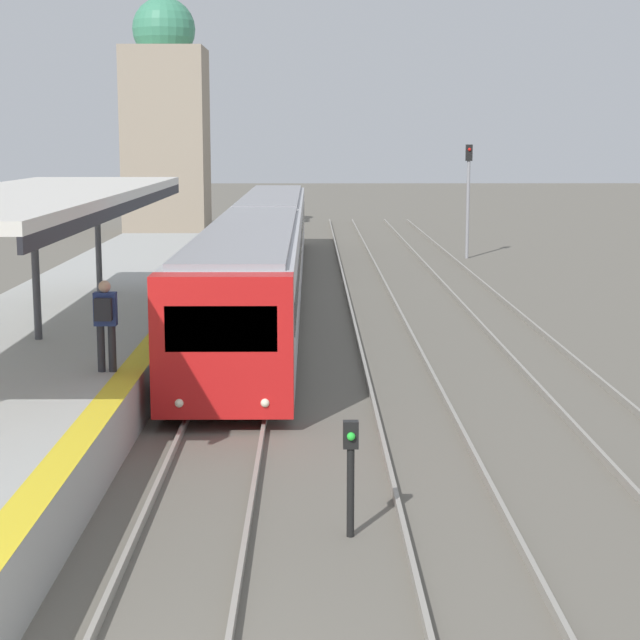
{
  "coord_description": "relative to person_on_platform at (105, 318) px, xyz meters",
  "views": [
    {
      "loc": [
        1.56,
        -8.0,
        5.14
      ],
      "look_at": [
        1.75,
        13.27,
        1.54
      ],
      "focal_mm": 60.0,
      "sensor_mm": 36.0,
      "label": 1
    }
  ],
  "objects": [
    {
      "name": "distant_domed_building",
      "position": [
        -4.21,
        40.57,
        4.05
      ],
      "size": [
        4.42,
        4.42,
        12.7
      ],
      "color": "gray",
      "rests_on": "ground_plane"
    },
    {
      "name": "signal_post_near",
      "position": [
        4.2,
        -5.58,
        -1.0
      ],
      "size": [
        0.2,
        0.21,
        1.56
      ],
      "color": "black",
      "rests_on": "ground_plane"
    },
    {
      "name": "train_near",
      "position": [
        2.13,
        16.79,
        -0.35
      ],
      "size": [
        2.53,
        34.81,
        2.92
      ],
      "color": "red",
      "rests_on": "ground_plane"
    },
    {
      "name": "platform_canopy",
      "position": [
        -2.0,
        3.24,
        1.99
      ],
      "size": [
        4.0,
        16.63,
        3.11
      ],
      "color": "beige",
      "rests_on": "station_platform"
    },
    {
      "name": "person_on_platform",
      "position": [
        0.0,
        0.0,
        0.0
      ],
      "size": [
        0.4,
        0.4,
        1.66
      ],
      "color": "#2D2D33",
      "rests_on": "station_platform"
    },
    {
      "name": "signal_mast_far",
      "position": [
        10.54,
        27.66,
        1.13
      ],
      "size": [
        0.28,
        0.29,
        4.93
      ],
      "color": "gray",
      "rests_on": "ground_plane"
    }
  ]
}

